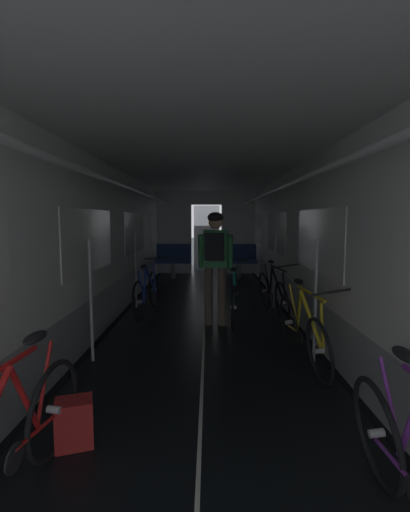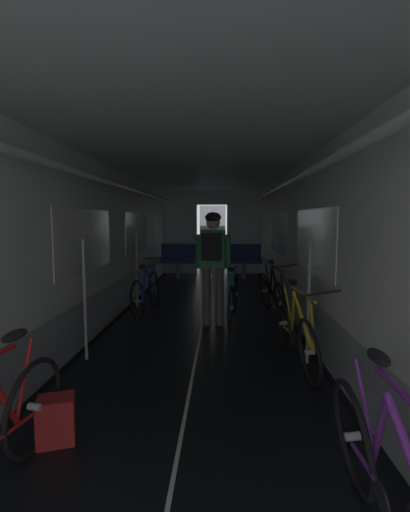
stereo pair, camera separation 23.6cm
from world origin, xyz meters
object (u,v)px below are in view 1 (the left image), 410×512
at_px(person_cyclist_aisle, 215,256).
at_px(bicycle_blue, 147,293).
at_px(bench_seat_far_left, 173,258).
at_px(backpack_on_floor, 74,423).
at_px(bicycle_red, 7,448).
at_px(bicycle_black, 273,293).
at_px(bench_seat_far_right, 239,258).
at_px(bicycle_yellow, 303,330).
at_px(bicycle_teal_in_aisle, 235,297).

bearing_deg(person_cyclist_aisle, bicycle_blue, 151.75).
relative_size(bench_seat_far_left, backpack_on_floor, 2.89).
bearing_deg(backpack_on_floor, bicycle_red, -102.28).
distance_m(bicycle_black, person_cyclist_aisle, 1.34).
height_order(bench_seat_far_right, backpack_on_floor, bench_seat_far_right).
bearing_deg(bench_seat_far_left, bicycle_yellow, -71.43).
height_order(bicycle_red, bicycle_blue, bicycle_blue).
height_order(bicycle_red, person_cyclist_aisle, person_cyclist_aisle).
distance_m(bicycle_blue, bicycle_teal_in_aisle, 1.50).
relative_size(bicycle_yellow, bicycle_blue, 1.00).
bearing_deg(bicycle_blue, bicycle_yellow, -45.20).
bearing_deg(bicycle_teal_in_aisle, bicycle_black, 25.24).
height_order(bench_seat_far_left, bicycle_blue, bench_seat_far_left).
distance_m(bicycle_yellow, bicycle_blue, 2.98).
xyz_separation_m(bench_seat_far_left, bench_seat_far_right, (1.80, 0.00, 0.00)).
bearing_deg(backpack_on_floor, bench_seat_far_left, 90.02).
bearing_deg(bicycle_black, bicycle_teal_in_aisle, -154.76).
bearing_deg(bicycle_blue, person_cyclist_aisle, -28.25).
bearing_deg(bench_seat_far_left, bicycle_teal_in_aisle, -72.00).
xyz_separation_m(bicycle_black, bicycle_blue, (-2.13, 0.03, 0.00)).
bearing_deg(person_cyclist_aisle, bench_seat_far_right, 80.79).
bearing_deg(bicycle_yellow, bicycle_teal_in_aisle, 109.93).
bearing_deg(backpack_on_floor, bicycle_yellow, 37.44).
xyz_separation_m(bench_seat_far_left, backpack_on_floor, (0.00, -7.57, -0.40)).
relative_size(bicycle_teal_in_aisle, backpack_on_floor, 4.96).
relative_size(bicycle_black, bicycle_red, 1.00).
distance_m(bicycle_red, backpack_on_floor, 0.67).
bearing_deg(bicycle_black, bicycle_red, -117.18).
height_order(bench_seat_far_right, bicycle_blue, bench_seat_far_right).
bearing_deg(bicycle_teal_in_aisle, backpack_on_floor, -112.60).
bearing_deg(backpack_on_floor, bicycle_black, 60.56).
distance_m(bicycle_teal_in_aisle, backpack_on_floor, 3.60).
xyz_separation_m(bicycle_red, bicycle_blue, (0.05, 4.29, -0.00)).
bearing_deg(bicycle_red, bench_seat_far_right, 76.73).
bearing_deg(bicycle_teal_in_aisle, bench_seat_far_right, 84.40).
bearing_deg(bench_seat_far_right, bicycle_red, -103.27).
distance_m(bench_seat_far_right, backpack_on_floor, 7.79).
distance_m(bicycle_black, bicycle_yellow, 2.08).
bearing_deg(bicycle_red, bicycle_teal_in_aisle, 68.95).
height_order(bench_seat_far_right, bicycle_black, bicycle_black).
relative_size(bench_seat_far_right, person_cyclist_aisle, 0.57).
bearing_deg(person_cyclist_aisle, bicycle_teal_in_aisle, 40.07).
height_order(bicycle_blue, person_cyclist_aisle, person_cyclist_aisle).
height_order(person_cyclist_aisle, bicycle_teal_in_aisle, person_cyclist_aisle).
distance_m(bicycle_red, bicycle_teal_in_aisle, 4.22).
bearing_deg(bicycle_blue, bicycle_black, -0.91).
distance_m(bicycle_yellow, bicycle_teal_in_aisle, 1.88).
bearing_deg(bench_seat_far_right, person_cyclist_aisle, -99.21).
xyz_separation_m(bench_seat_far_right, bicycle_black, (0.25, -3.94, -0.19)).
height_order(bicycle_red, bicycle_teal_in_aisle, bicycle_red).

